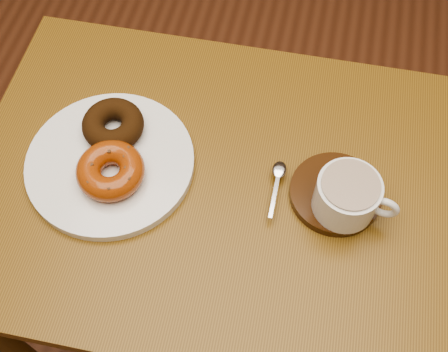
% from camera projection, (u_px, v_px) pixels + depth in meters
% --- Properties ---
extents(ground, '(6.00, 6.00, 0.00)m').
position_uv_depth(ground, '(162.00, 235.00, 1.54)').
color(ground, brown).
rests_on(ground, ground).
extents(cafe_table, '(0.74, 0.56, 0.69)m').
position_uv_depth(cafe_table, '(212.00, 213.00, 0.93)').
color(cafe_table, brown).
rests_on(cafe_table, ground).
extents(donut_plate, '(0.29, 0.29, 0.02)m').
position_uv_depth(donut_plate, '(110.00, 163.00, 0.84)').
color(donut_plate, white).
rests_on(donut_plate, cafe_table).
extents(donut_cinnamon, '(0.11, 0.11, 0.03)m').
position_uv_depth(donut_cinnamon, '(113.00, 125.00, 0.85)').
color(donut_cinnamon, black).
rests_on(donut_cinnamon, donut_plate).
extents(donut_caramel, '(0.11, 0.11, 0.04)m').
position_uv_depth(donut_caramel, '(110.00, 171.00, 0.81)').
color(donut_caramel, '#994010').
rests_on(donut_caramel, donut_plate).
extents(saucer, '(0.14, 0.14, 0.01)m').
position_uv_depth(saucer, '(335.00, 193.00, 0.82)').
color(saucer, '#311806').
rests_on(saucer, cafe_table).
extents(coffee_cup, '(0.12, 0.09, 0.06)m').
position_uv_depth(coffee_cup, '(348.00, 196.00, 0.77)').
color(coffee_cup, white).
rests_on(coffee_cup, saucer).
extents(teaspoon, '(0.02, 0.10, 0.01)m').
position_uv_depth(teaspoon, '(278.00, 175.00, 0.82)').
color(teaspoon, silver).
rests_on(teaspoon, saucer).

